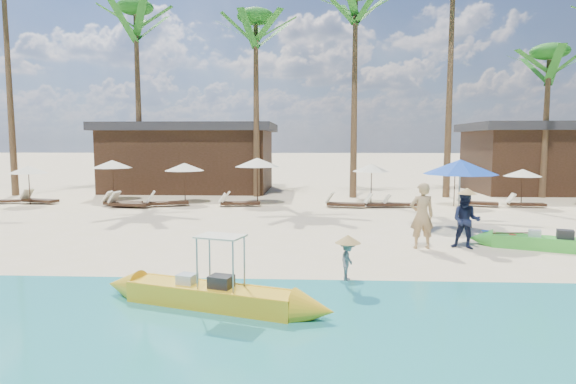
{
  "coord_description": "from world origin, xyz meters",
  "views": [
    {
      "loc": [
        -0.21,
        -13.2,
        3.15
      ],
      "look_at": [
        -0.95,
        2.0,
        1.55
      ],
      "focal_mm": 30.0,
      "sensor_mm": 36.0,
      "label": 1
    }
  ],
  "objects_px": {
    "green_canoe": "(549,243)",
    "yellow_canoe": "(211,295)",
    "blue_umbrella": "(460,167)",
    "tourist": "(422,216)"
  },
  "relations": [
    {
      "from": "green_canoe",
      "to": "yellow_canoe",
      "type": "distance_m",
      "value": 10.28
    },
    {
      "from": "yellow_canoe",
      "to": "tourist",
      "type": "distance_m",
      "value": 7.44
    },
    {
      "from": "green_canoe",
      "to": "yellow_canoe",
      "type": "xyz_separation_m",
      "value": [
        -8.83,
        -5.27,
        0.02
      ]
    },
    {
      "from": "green_canoe",
      "to": "yellow_canoe",
      "type": "relative_size",
      "value": 0.89
    },
    {
      "from": "green_canoe",
      "to": "blue_umbrella",
      "type": "height_order",
      "value": "blue_umbrella"
    },
    {
      "from": "yellow_canoe",
      "to": "blue_umbrella",
      "type": "bearing_deg",
      "value": 64.37
    },
    {
      "from": "yellow_canoe",
      "to": "blue_umbrella",
      "type": "height_order",
      "value": "blue_umbrella"
    },
    {
      "from": "blue_umbrella",
      "to": "yellow_canoe",
      "type": "bearing_deg",
      "value": -133.25
    },
    {
      "from": "tourist",
      "to": "yellow_canoe",
      "type": "bearing_deg",
      "value": 42.2
    },
    {
      "from": "green_canoe",
      "to": "blue_umbrella",
      "type": "distance_m",
      "value": 3.52
    }
  ]
}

